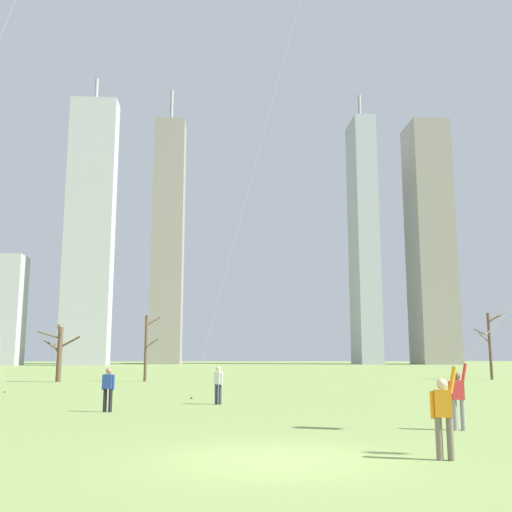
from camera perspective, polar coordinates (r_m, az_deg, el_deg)
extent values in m
plane|color=#7A934C|center=(12.73, 1.94, -19.01)|extent=(400.00, 400.00, 0.00)
cylinder|color=gray|center=(18.25, 18.62, -14.31)|extent=(0.14, 0.14, 0.85)
cylinder|color=gray|center=(18.31, 19.31, -14.26)|extent=(0.14, 0.14, 0.85)
cube|color=red|center=(18.23, 18.85, -12.11)|extent=(0.36, 0.24, 0.54)
sphere|color=brown|center=(18.21, 18.78, -10.89)|extent=(0.22, 0.22, 0.22)
cylinder|color=red|center=(18.18, 18.20, -12.26)|extent=(0.09, 0.09, 0.55)
cylinder|color=red|center=(18.27, 19.41, -10.59)|extent=(0.21, 0.12, 0.56)
cylinder|color=#726656|center=(13.11, 17.23, -16.45)|extent=(0.14, 0.14, 0.85)
cylinder|color=#726656|center=(13.14, 18.22, -16.38)|extent=(0.14, 0.14, 0.85)
cube|color=orange|center=(13.05, 17.56, -13.39)|extent=(0.38, 0.28, 0.54)
sphere|color=beige|center=(13.03, 17.48, -11.69)|extent=(0.22, 0.22, 0.22)
cylinder|color=orange|center=(13.03, 16.63, -13.59)|extent=(0.09, 0.09, 0.55)
cylinder|color=orange|center=(13.05, 18.39, -11.27)|extent=(0.22, 0.14, 0.56)
cylinder|color=black|center=(23.54, -14.35, -13.32)|extent=(0.14, 0.14, 0.85)
cylinder|color=black|center=(23.45, -13.85, -13.36)|extent=(0.14, 0.14, 0.85)
cube|color=#2D4CA5|center=(23.45, -14.03, -11.65)|extent=(0.38, 0.28, 0.54)
sphere|color=#9E7051|center=(23.44, -13.99, -10.70)|extent=(0.22, 0.22, 0.22)
cylinder|color=#2D4CA5|center=(23.54, -14.51, -11.70)|extent=(0.09, 0.09, 0.55)
cylinder|color=#2D4CA5|center=(23.37, -13.56, -11.76)|extent=(0.09, 0.09, 0.55)
cylinder|color=#33384C|center=(26.28, -3.49, -13.17)|extent=(0.14, 0.14, 0.85)
cylinder|color=#33384C|center=(26.44, -3.84, -13.15)|extent=(0.14, 0.14, 0.85)
cube|color=white|center=(26.32, -3.65, -11.65)|extent=(0.38, 0.38, 0.54)
sphere|color=beige|center=(26.31, -3.64, -10.80)|extent=(0.22, 0.22, 0.22)
cylinder|color=white|center=(26.18, -3.31, -11.74)|extent=(0.09, 0.09, 0.55)
cylinder|color=white|center=(26.47, -3.99, -11.71)|extent=(0.09, 0.09, 0.55)
cylinder|color=silver|center=(29.06, 0.09, 9.39)|extent=(6.10, 4.49, 22.98)
cylinder|color=#3F3833|center=(29.76, -6.23, -13.45)|extent=(0.10, 0.10, 0.08)
cylinder|color=#3F3833|center=(37.28, -23.07, -11.96)|extent=(0.10, 0.10, 0.08)
cylinder|color=brown|center=(56.65, 21.61, -8.06)|extent=(0.25, 0.25, 5.83)
cylinder|color=brown|center=(57.50, 22.16, -5.39)|extent=(1.99, 0.87, 0.78)
cylinder|color=brown|center=(56.49, 21.98, -5.62)|extent=(0.80, 0.96, 0.63)
cylinder|color=brown|center=(56.67, 21.11, -7.34)|extent=(0.90, 0.49, 0.95)
cylinder|color=brown|center=(56.01, 20.94, -6.92)|extent=(1.71, 0.84, 0.70)
cylinder|color=brown|center=(50.69, -18.41, -8.97)|extent=(0.42, 0.42, 4.36)
cylinder|color=brown|center=(50.70, -19.07, -8.16)|extent=(1.31, 0.47, 1.02)
cylinder|color=brown|center=(50.15, -18.40, -6.88)|extent=(0.32, 1.31, 1.07)
cylinder|color=brown|center=(51.16, -18.63, -8.62)|extent=(0.81, 0.95, 1.03)
cylinder|color=brown|center=(50.70, -19.35, -7.18)|extent=(1.82, 0.63, 0.66)
cylinder|color=brown|center=(50.43, -17.50, -7.90)|extent=(1.68, 0.34, 0.99)
cylinder|color=brown|center=(49.74, -10.56, -8.71)|extent=(0.25, 0.25, 5.37)
cylinder|color=brown|center=(49.91, -9.86, -6.22)|extent=(1.16, 0.44, 0.77)
cylinder|color=brown|center=(49.37, -9.99, -8.26)|extent=(1.11, 0.74, 0.71)
cylinder|color=brown|center=(50.23, -10.23, -6.39)|extent=(0.46, 0.96, 0.76)
cube|color=#B2B2B7|center=(134.22, -15.71, 2.56)|extent=(10.11, 5.22, 58.85)
cylinder|color=#99999E|center=(144.25, -15.12, 15.15)|extent=(0.80, 0.80, 5.45)
cube|color=gray|center=(151.47, 16.43, 1.40)|extent=(9.22, 10.83, 59.68)
cube|color=#9EA3AD|center=(149.66, 10.32, 1.60)|extent=(5.27, 11.32, 61.28)
cylinder|color=#99999E|center=(159.84, 9.94, 13.81)|extent=(0.80, 0.80, 7.60)
cube|color=gray|center=(149.55, -8.45, 1.54)|extent=(7.47, 8.94, 61.17)
cylinder|color=#99999E|center=(160.03, -8.13, 14.01)|extent=(0.80, 0.80, 9.23)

